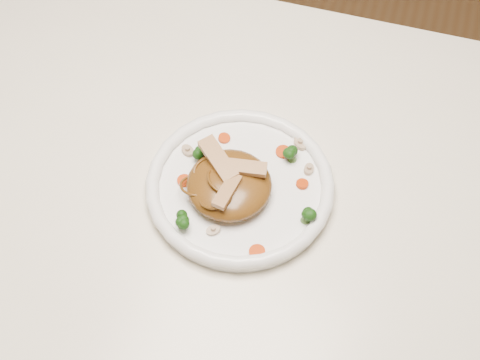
# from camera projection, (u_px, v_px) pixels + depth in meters

# --- Properties ---
(ground) EXTENTS (4.00, 4.00, 0.00)m
(ground) POSITION_uv_depth(u_px,v_px,m) (224.00, 346.00, 1.64)
(ground) COLOR brown
(ground) RESTS_ON ground
(table) EXTENTS (1.20, 0.80, 0.75)m
(table) POSITION_uv_depth(u_px,v_px,m) (216.00, 207.00, 1.09)
(table) COLOR white
(table) RESTS_ON ground
(plate) EXTENTS (0.35, 0.35, 0.02)m
(plate) POSITION_uv_depth(u_px,v_px,m) (240.00, 188.00, 0.99)
(plate) COLOR white
(plate) RESTS_ON table
(noodle_mound) EXTENTS (0.14, 0.14, 0.04)m
(noodle_mound) POSITION_uv_depth(u_px,v_px,m) (229.00, 185.00, 0.96)
(noodle_mound) COLOR brown
(noodle_mound) RESTS_ON plate
(chicken_a) EXTENTS (0.07, 0.03, 0.01)m
(chicken_a) POSITION_uv_depth(u_px,v_px,m) (244.00, 167.00, 0.95)
(chicken_a) COLOR tan
(chicken_a) RESTS_ON noodle_mound
(chicken_b) EXTENTS (0.07, 0.07, 0.01)m
(chicken_b) POSITION_uv_depth(u_px,v_px,m) (218.00, 159.00, 0.95)
(chicken_b) COLOR tan
(chicken_b) RESTS_ON noodle_mound
(chicken_c) EXTENTS (0.03, 0.06, 0.01)m
(chicken_c) POSITION_uv_depth(u_px,v_px,m) (227.00, 191.00, 0.92)
(chicken_c) COLOR tan
(chicken_c) RESTS_ON noodle_mound
(broccoli_0) EXTENTS (0.04, 0.04, 0.03)m
(broccoli_0) POSITION_uv_depth(u_px,v_px,m) (293.00, 153.00, 0.99)
(broccoli_0) COLOR #14460E
(broccoli_0) RESTS_ON plate
(broccoli_1) EXTENTS (0.03, 0.03, 0.03)m
(broccoli_1) POSITION_uv_depth(u_px,v_px,m) (203.00, 152.00, 0.99)
(broccoli_1) COLOR #14460E
(broccoli_1) RESTS_ON plate
(broccoli_2) EXTENTS (0.04, 0.04, 0.03)m
(broccoli_2) POSITION_uv_depth(u_px,v_px,m) (181.00, 219.00, 0.93)
(broccoli_2) COLOR #14460E
(broccoli_2) RESTS_ON plate
(broccoli_3) EXTENTS (0.03, 0.03, 0.03)m
(broccoli_3) POSITION_uv_depth(u_px,v_px,m) (306.00, 215.00, 0.93)
(broccoli_3) COLOR #14460E
(broccoli_3) RESTS_ON plate
(carrot_0) EXTENTS (0.03, 0.03, 0.00)m
(carrot_0) POSITION_uv_depth(u_px,v_px,m) (283.00, 152.00, 1.01)
(carrot_0) COLOR #BE3606
(carrot_0) RESTS_ON plate
(carrot_1) EXTENTS (0.02, 0.02, 0.00)m
(carrot_1) POSITION_uv_depth(u_px,v_px,m) (184.00, 181.00, 0.98)
(carrot_1) COLOR #BE3606
(carrot_1) RESTS_ON plate
(carrot_2) EXTENTS (0.02, 0.02, 0.00)m
(carrot_2) POSITION_uv_depth(u_px,v_px,m) (302.00, 184.00, 0.98)
(carrot_2) COLOR #BE3606
(carrot_2) RESTS_ON plate
(carrot_3) EXTENTS (0.02, 0.02, 0.00)m
(carrot_3) POSITION_uv_depth(u_px,v_px,m) (224.00, 138.00, 1.03)
(carrot_3) COLOR #BE3606
(carrot_3) RESTS_ON plate
(carrot_4) EXTENTS (0.03, 0.03, 0.00)m
(carrot_4) POSITION_uv_depth(u_px,v_px,m) (257.00, 252.00, 0.92)
(carrot_4) COLOR #BE3606
(carrot_4) RESTS_ON plate
(mushroom_0) EXTENTS (0.03, 0.03, 0.01)m
(mushroom_0) POSITION_uv_depth(u_px,v_px,m) (213.00, 230.00, 0.93)
(mushroom_0) COLOR #C5B393
(mushroom_0) RESTS_ON plate
(mushroom_1) EXTENTS (0.02, 0.02, 0.01)m
(mushroom_1) POSITION_uv_depth(u_px,v_px,m) (309.00, 169.00, 0.99)
(mushroom_1) COLOR #C5B393
(mushroom_1) RESTS_ON plate
(mushroom_2) EXTENTS (0.03, 0.03, 0.01)m
(mushroom_2) POSITION_uv_depth(u_px,v_px,m) (188.00, 151.00, 1.01)
(mushroom_2) COLOR #C5B393
(mushroom_2) RESTS_ON plate
(mushroom_3) EXTENTS (0.04, 0.04, 0.01)m
(mushroom_3) POSITION_uv_depth(u_px,v_px,m) (300.00, 143.00, 1.02)
(mushroom_3) COLOR #C5B393
(mushroom_3) RESTS_ON plate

